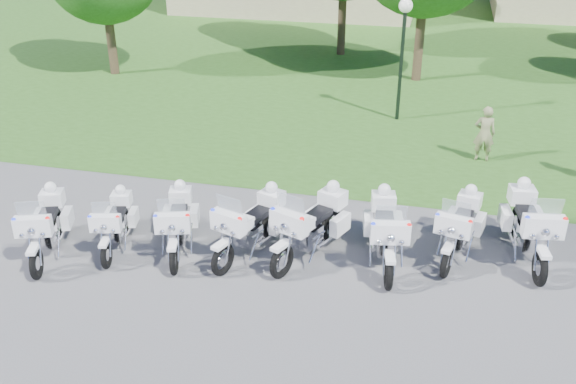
% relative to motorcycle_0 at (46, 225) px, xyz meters
% --- Properties ---
extents(ground, '(100.00, 100.00, 0.00)m').
position_rel_motorcycle_0_xyz_m(ground, '(4.97, 1.00, -0.67)').
color(ground, '#56565B').
rests_on(ground, ground).
extents(grass_lawn, '(100.00, 48.00, 0.01)m').
position_rel_motorcycle_0_xyz_m(grass_lawn, '(4.97, 28.00, -0.67)').
color(grass_lawn, '#2E571B').
rests_on(grass_lawn, ground).
extents(motorcycle_0, '(1.27, 2.31, 1.61)m').
position_rel_motorcycle_0_xyz_m(motorcycle_0, '(0.00, 0.00, 0.00)').
color(motorcycle_0, black).
rests_on(motorcycle_0, ground).
extents(motorcycle_1, '(1.00, 2.08, 1.42)m').
position_rel_motorcycle_0_xyz_m(motorcycle_1, '(1.31, 0.59, -0.08)').
color(motorcycle_1, black).
rests_on(motorcycle_1, ground).
extents(motorcycle_2, '(1.20, 2.31, 1.59)m').
position_rel_motorcycle_0_xyz_m(motorcycle_2, '(2.68, 0.81, -0.01)').
color(motorcycle_2, black).
rests_on(motorcycle_2, ground).
extents(motorcycle_3, '(1.31, 2.39, 1.67)m').
position_rel_motorcycle_0_xyz_m(motorcycle_3, '(4.27, 1.04, 0.02)').
color(motorcycle_3, black).
rests_on(motorcycle_3, ground).
extents(motorcycle_4, '(1.46, 2.47, 1.75)m').
position_rel_motorcycle_0_xyz_m(motorcycle_4, '(5.54, 1.26, 0.06)').
color(motorcycle_4, black).
rests_on(motorcycle_4, ground).
extents(motorcycle_5, '(1.12, 2.52, 1.71)m').
position_rel_motorcycle_0_xyz_m(motorcycle_5, '(7.08, 1.41, 0.04)').
color(motorcycle_5, black).
rests_on(motorcycle_5, ground).
extents(motorcycle_6, '(1.13, 2.37, 1.62)m').
position_rel_motorcycle_0_xyz_m(motorcycle_6, '(8.60, 2.03, 0.00)').
color(motorcycle_6, black).
rests_on(motorcycle_6, ground).
extents(motorcycle_7, '(1.11, 2.64, 1.78)m').
position_rel_motorcycle_0_xyz_m(motorcycle_7, '(10.00, 2.31, 0.07)').
color(motorcycle_7, black).
rests_on(motorcycle_7, ground).
extents(lamp_post, '(0.44, 0.44, 3.95)m').
position_rel_motorcycle_0_xyz_m(lamp_post, '(6.58, 10.30, 2.32)').
color(lamp_post, black).
rests_on(lamp_post, ground).
extents(bystander_a, '(0.59, 0.39, 1.62)m').
position_rel_motorcycle_0_xyz_m(bystander_a, '(9.24, 7.38, 0.13)').
color(bystander_a, '#87885C').
rests_on(bystander_a, ground).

